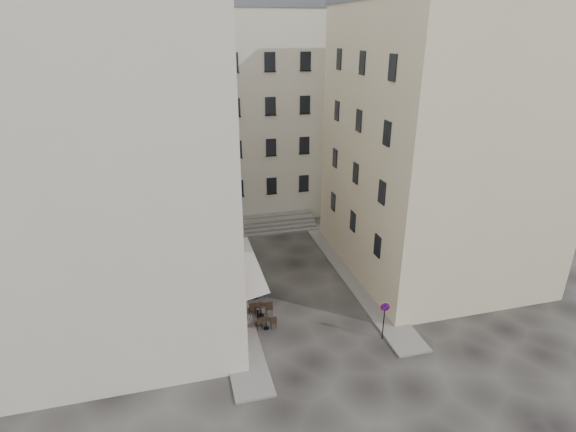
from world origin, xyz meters
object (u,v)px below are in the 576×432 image
object	(u,v)px
bistro_table_a	(266,323)
bistro_table_b	(261,309)
no_parking_sign	(384,313)
pedestrian	(251,288)

from	to	relation	value
bistro_table_a	bistro_table_b	world-z (taller)	bistro_table_b
no_parking_sign	bistro_table_a	world-z (taller)	no_parking_sign
pedestrian	no_parking_sign	bearing A→B (deg)	130.32
bistro_table_a	no_parking_sign	bearing A→B (deg)	-22.69
no_parking_sign	bistro_table_b	world-z (taller)	no_parking_sign
bistro_table_b	pedestrian	xyz separation A→B (m)	(-0.27, 1.87, 0.40)
no_parking_sign	pedestrian	size ratio (longest dim) A/B	1.33
bistro_table_a	bistro_table_b	distance (m)	1.36
bistro_table_a	bistro_table_b	xyz separation A→B (m)	(-0.06, 1.36, 0.09)
no_parking_sign	bistro_table_a	distance (m)	6.85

